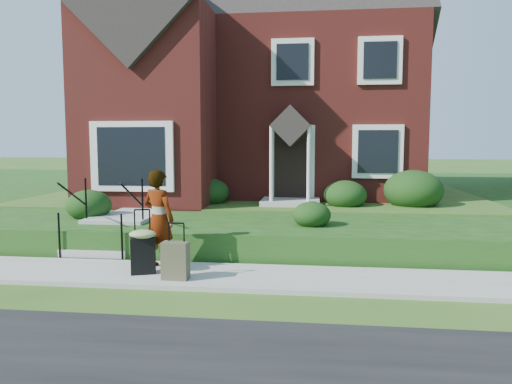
% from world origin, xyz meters
% --- Properties ---
extents(ground, '(120.00, 120.00, 0.00)m').
position_xyz_m(ground, '(0.00, 0.00, 0.00)').
color(ground, '#2D5119').
rests_on(ground, ground).
extents(sidewalk, '(60.00, 1.60, 0.08)m').
position_xyz_m(sidewalk, '(0.00, 0.00, 0.04)').
color(sidewalk, '#9E9B93').
rests_on(sidewalk, ground).
extents(terrace, '(44.00, 20.00, 0.60)m').
position_xyz_m(terrace, '(4.00, 10.90, 0.30)').
color(terrace, '#1B3D10').
rests_on(terrace, ground).
extents(walkway, '(1.20, 6.00, 0.06)m').
position_xyz_m(walkway, '(-2.50, 5.00, 0.63)').
color(walkway, '#9E9B93').
rests_on(walkway, terrace).
extents(main_house, '(10.40, 10.20, 9.40)m').
position_xyz_m(main_house, '(-0.21, 9.61, 5.26)').
color(main_house, maroon).
rests_on(main_house, terrace).
extents(front_steps, '(1.40, 2.02, 1.50)m').
position_xyz_m(front_steps, '(-2.50, 1.84, 0.47)').
color(front_steps, '#9E9B93').
rests_on(front_steps, ground).
extents(foundation_shrubs, '(10.48, 4.69, 1.12)m').
position_xyz_m(foundation_shrubs, '(0.69, 5.05, 1.07)').
color(foundation_shrubs, black).
rests_on(foundation_shrubs, terrace).
extents(woman, '(0.77, 0.65, 1.80)m').
position_xyz_m(woman, '(-0.93, 0.35, 0.98)').
color(woman, '#999999').
rests_on(woman, sidewalk).
extents(suitcase_black, '(0.58, 0.52, 1.14)m').
position_xyz_m(suitcase_black, '(-1.07, -0.12, 0.52)').
color(suitcase_black, black).
rests_on(suitcase_black, sidewalk).
extents(suitcase_olive, '(0.45, 0.27, 0.96)m').
position_xyz_m(suitcase_olive, '(-0.40, -0.40, 0.40)').
color(suitcase_olive, '#4C4A33').
rests_on(suitcase_olive, sidewalk).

